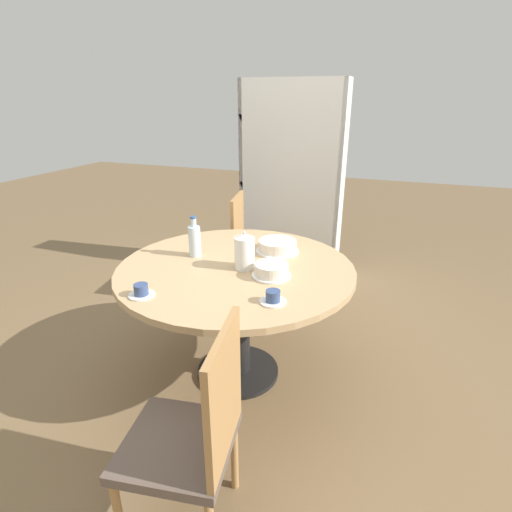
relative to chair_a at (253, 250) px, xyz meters
name	(u,v)px	position (x,y,z in m)	size (l,w,h in m)	color
ground_plane	(238,372)	(0.25, -0.95, -0.48)	(14.00, 14.00, 0.00)	brown
dining_table	(236,289)	(0.25, -0.95, 0.13)	(1.38, 1.38, 0.76)	black
chair_a	(253,250)	(0.00, 0.00, 0.00)	(0.49, 0.49, 0.94)	#A87A47
chair_b	(194,433)	(0.47, -1.91, 0.00)	(0.48, 0.48, 0.94)	#A87A47
bookshelf	(291,184)	(0.11, 0.74, 0.42)	(0.97, 0.28, 1.83)	silver
coffee_pot	(245,252)	(0.31, -0.96, 0.38)	(0.12, 0.12, 0.22)	white
water_bottle	(195,240)	(-0.05, -0.89, 0.38)	(0.07, 0.07, 0.25)	silver
cake_main	(277,246)	(0.41, -0.65, 0.31)	(0.27, 0.27, 0.08)	white
cake_second	(271,270)	(0.49, -1.02, 0.31)	(0.22, 0.22, 0.07)	white
cup_a	(273,298)	(0.59, -1.29, 0.30)	(0.13, 0.13, 0.06)	silver
cup_b	(141,291)	(-0.04, -1.45, 0.30)	(0.13, 0.13, 0.06)	silver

